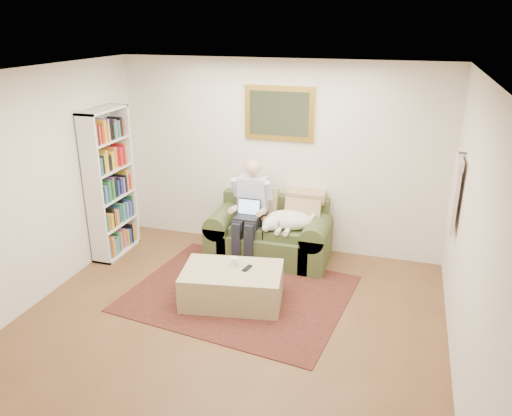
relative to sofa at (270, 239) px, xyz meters
The scene contains 12 objects.
room_shell 1.99m from the sofa, 89.85° to the right, with size 4.51×5.00×2.61m.
rug 1.08m from the sofa, 94.36° to the right, with size 2.47×1.97×0.01m, color black.
sofa is the anchor object (origin of this frame).
seated_man 0.49m from the sofa, 148.55° to the right, with size 0.53×0.76×1.35m, color #8C9FD8, non-canonical shape.
laptop 0.54m from the sofa, 138.98° to the right, with size 0.31×0.25×0.23m.
sleeping_dog 0.45m from the sofa, 15.74° to the right, with size 0.66×0.42×0.25m, color white, non-canonical shape.
ottoman 1.24m from the sofa, 94.52° to the right, with size 1.12×0.71×0.41m, color #CAB687.
coffee_mug 1.14m from the sofa, 95.82° to the right, with size 0.08×0.08×0.10m, color white.
tv_remote 1.17m from the sofa, 87.09° to the right, with size 0.05×0.15×0.02m, color black.
bookshelf 2.26m from the sofa, 167.66° to the right, with size 0.28×0.80×2.00m, color white, non-canonical shape.
wall_mirror 1.67m from the sofa, 90.00° to the left, with size 0.94×0.04×0.72m.
hanging_shirt 2.49m from the sofa, 11.80° to the right, with size 0.06×0.52×0.90m, color beige, non-canonical shape.
Camera 1 is at (1.63, -3.89, 3.06)m, focal length 35.00 mm.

